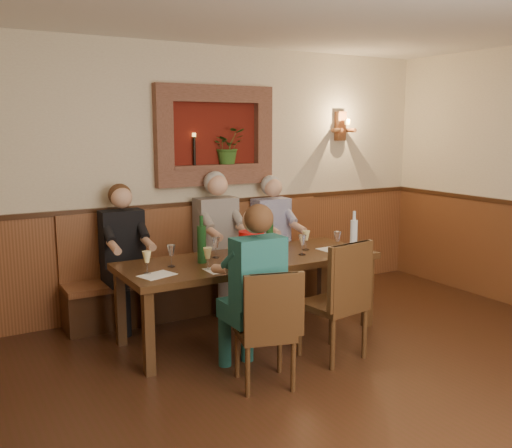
{
  "coord_description": "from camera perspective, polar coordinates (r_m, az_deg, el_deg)",
  "views": [
    {
      "loc": [
        -2.53,
        -2.63,
        1.95
      ],
      "look_at": [
        0.1,
        1.9,
        1.05
      ],
      "focal_mm": 40.0,
      "sensor_mm": 36.0,
      "label": 1
    }
  ],
  "objects": [
    {
      "name": "wainscoting",
      "position": [
        3.89,
        13.13,
        -11.02
      ],
      "size": [
        6.02,
        6.02,
        1.15
      ],
      "color": "brown",
      "rests_on": "ground"
    },
    {
      "name": "wine_glass_5",
      "position": [
        5.44,
        1.17,
        -1.97
      ],
      "size": [
        0.08,
        0.08,
        0.19
      ],
      "primitive_type": null,
      "color": "#FFED98",
      "rests_on": "dining_table"
    },
    {
      "name": "person_chair_front",
      "position": [
        4.48,
        -0.38,
        -8.2
      ],
      "size": [
        0.4,
        0.49,
        1.38
      ],
      "color": "#184656",
      "rests_on": "ground"
    },
    {
      "name": "wine_glass_6",
      "position": [
        5.13,
        -1.11,
        -2.69
      ],
      "size": [
        0.08,
        0.08,
        0.19
      ],
      "primitive_type": null,
      "color": "#FFED98",
      "rests_on": "dining_table"
    },
    {
      "name": "wine_glass_2",
      "position": [
        4.84,
        -4.85,
        -3.48
      ],
      "size": [
        0.08,
        0.08,
        0.19
      ],
      "primitive_type": null,
      "color": "#FFED98",
      "rests_on": "dining_table"
    },
    {
      "name": "tasting_sheet_b",
      "position": [
        5.24,
        0.16,
        -3.46
      ],
      "size": [
        0.31,
        0.26,
        0.0
      ],
      "primitive_type": "cube",
      "rotation": [
        0.0,
        0.0,
        0.32
      ],
      "color": "white",
      "rests_on": "dining_table"
    },
    {
      "name": "water_bottle",
      "position": [
        5.66,
        9.75,
        -1.0
      ],
      "size": [
        0.09,
        0.09,
        0.39
      ],
      "rotation": [
        0.0,
        0.0,
        0.29
      ],
      "color": "silver",
      "rests_on": "dining_table"
    },
    {
      "name": "tasting_sheet_d",
      "position": [
        4.85,
        -3.18,
        -4.55
      ],
      "size": [
        0.32,
        0.23,
        0.0
      ],
      "primitive_type": "cube",
      "rotation": [
        0.0,
        0.0,
        -0.01
      ],
      "color": "white",
      "rests_on": "dining_table"
    },
    {
      "name": "wine_glass_8",
      "position": [
        4.96,
        -1.04,
        -3.11
      ],
      "size": [
        0.08,
        0.08,
        0.19
      ],
      "primitive_type": null,
      "color": "#FFED98",
      "rests_on": "dining_table"
    },
    {
      "name": "ground_plane",
      "position": [
        4.13,
        12.8,
        -18.66
      ],
      "size": [
        6.0,
        6.0,
        0.0
      ],
      "primitive_type": "plane",
      "color": "#351D0E",
      "rests_on": "ground"
    },
    {
      "name": "wall_niche",
      "position": [
        6.22,
        -3.75,
        8.41
      ],
      "size": [
        1.36,
        0.3,
        1.06
      ],
      "color": "#5D150D",
      "rests_on": "ground"
    },
    {
      "name": "wine_bottle_green_a",
      "position": [
        5.43,
        1.38,
        -1.3
      ],
      "size": [
        0.07,
        0.07,
        0.39
      ],
      "rotation": [
        0.0,
        0.0,
        -0.03
      ],
      "color": "#19471E",
      "rests_on": "dining_table"
    },
    {
      "name": "dining_table",
      "position": [
        5.3,
        -0.67,
        -4.17
      ],
      "size": [
        2.4,
        0.9,
        0.75
      ],
      "color": "#321C0F",
      "rests_on": "ground"
    },
    {
      "name": "wine_glass_4",
      "position": [
        4.77,
        -10.85,
        -3.82
      ],
      "size": [
        0.08,
        0.08,
        0.19
      ],
      "primitive_type": null,
      "color": "#FFED98",
      "rests_on": "dining_table"
    },
    {
      "name": "wine_glass_1",
      "position": [
        5.27,
        -4.04,
        -2.37
      ],
      "size": [
        0.08,
        0.08,
        0.19
      ],
      "primitive_type": null,
      "color": "white",
      "rests_on": "dining_table"
    },
    {
      "name": "person_bench_left",
      "position": [
        5.72,
        -12.88,
        -4.36
      ],
      "size": [
        0.41,
        0.5,
        1.4
      ],
      "color": "black",
      "rests_on": "ground"
    },
    {
      "name": "wine_bottle_green_b",
      "position": [
        5.07,
        -5.45,
        -1.93
      ],
      "size": [
        0.1,
        0.1,
        0.42
      ],
      "rotation": [
        0.0,
        0.0,
        -0.26
      ],
      "color": "#19471E",
      "rests_on": "dining_table"
    },
    {
      "name": "wall_sconce",
      "position": [
        7.1,
        8.54,
        9.59
      ],
      "size": [
        0.25,
        0.2,
        0.35
      ],
      "color": "brown",
      "rests_on": "ground"
    },
    {
      "name": "tasting_sheet_c",
      "position": [
        5.69,
        7.83,
        -2.48
      ],
      "size": [
        0.31,
        0.23,
        0.0
      ],
      "primitive_type": "cube",
      "rotation": [
        0.0,
        0.0,
        0.03
      ],
      "color": "white",
      "rests_on": "dining_table"
    },
    {
      "name": "spittoon_bucket",
      "position": [
        5.16,
        -0.46,
        -2.18
      ],
      "size": [
        0.27,
        0.27,
        0.26
      ],
      "primitive_type": "cylinder",
      "rotation": [
        0.0,
        0.0,
        -0.18
      ],
      "color": "red",
      "rests_on": "dining_table"
    },
    {
      "name": "wine_glass_7",
      "position": [
        5.61,
        5.03,
        -1.64
      ],
      "size": [
        0.08,
        0.08,
        0.19
      ],
      "primitive_type": null,
      "color": "#FFED98",
      "rests_on": "dining_table"
    },
    {
      "name": "bench",
      "position": [
        6.2,
        -4.98,
        -5.46
      ],
      "size": [
        3.0,
        0.45,
        1.11
      ],
      "color": "#381E0F",
      "rests_on": "ground"
    },
    {
      "name": "person_bench_mid",
      "position": [
        6.08,
        -3.59,
        -2.93
      ],
      "size": [
        0.44,
        0.55,
        1.48
      ],
      "color": "#5B5653",
      "rests_on": "ground"
    },
    {
      "name": "chair_near_right",
      "position": [
        4.94,
        7.8,
        -9.87
      ],
      "size": [
        0.52,
        0.52,
        1.03
      ],
      "rotation": [
        0.0,
        0.0,
        0.15
      ],
      "color": "#321C0F",
      "rests_on": "ground"
    },
    {
      "name": "person_bench_right",
      "position": [
        6.42,
        1.92,
        -2.55
      ],
      "size": [
        0.41,
        0.51,
        1.41
      ],
      "color": "navy",
      "rests_on": "ground"
    },
    {
      "name": "wine_glass_3",
      "position": [
        5.39,
        4.66,
        -2.09
      ],
      "size": [
        0.08,
        0.08,
        0.19
      ],
      "primitive_type": null,
      "color": "white",
      "rests_on": "dining_table"
    },
    {
      "name": "room_shell",
      "position": [
        3.64,
        13.92,
        8.5
      ],
      "size": [
        6.04,
        6.04,
        2.82
      ],
      "color": "beige",
      "rests_on": "ground"
    },
    {
      "name": "tasting_sheet_a",
      "position": [
        4.73,
        -9.85,
        -5.06
      ],
      "size": [
        0.33,
        0.27,
        0.0
      ],
      "primitive_type": "cube",
      "rotation": [
        0.0,
        0.0,
        0.3
      ],
      "color": "white",
      "rests_on": "dining_table"
    },
    {
      "name": "chair_near_left",
      "position": [
        4.41,
        0.91,
        -12.67
      ],
      "size": [
        0.5,
        0.5,
        0.92
      ],
      "rotation": [
        0.0,
        0.0,
        -0.27
      ],
      "color": "#321C0F",
      "rests_on": "ground"
    },
    {
      "name": "wine_glass_9",
      "position": [
        4.98,
        -8.47,
        -3.16
      ],
      "size": [
        0.08,
        0.08,
        0.19
      ],
      "primitive_type": null,
      "color": "white",
      "rests_on": "dining_table"
    },
    {
      "name": "wine_glass_0",
      "position": [
        5.6,
        8.12,
        -1.71
      ],
      "size": [
        0.08,
        0.08,
        0.19
      ],
      "primitive_type": null,
      "color": "white",
      "rests_on": "dining_table"
    }
  ]
}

